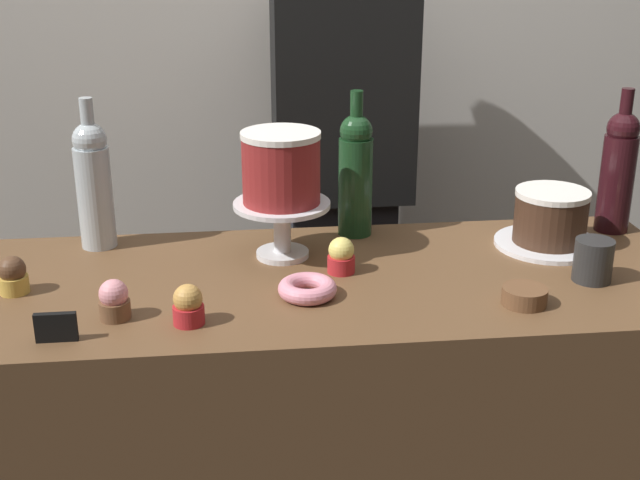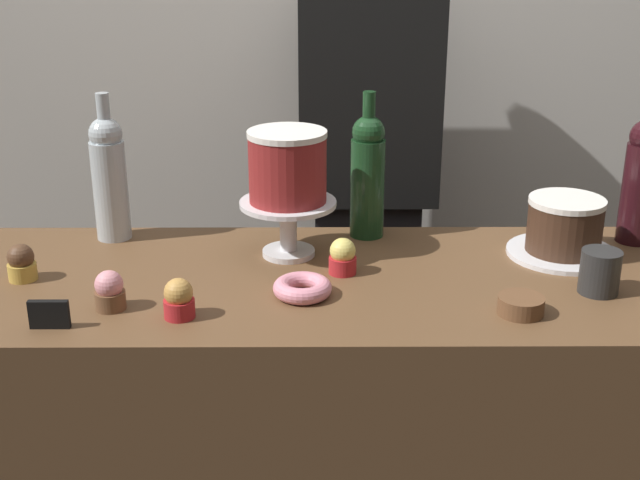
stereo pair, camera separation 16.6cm
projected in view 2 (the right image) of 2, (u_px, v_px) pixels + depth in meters
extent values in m
cube|color=silver|center=(318.00, 15.00, 2.35)|extent=(6.00, 0.05, 2.60)
cube|color=brown|center=(320.00, 463.00, 1.84)|extent=(1.52, 0.58, 0.88)
cylinder|color=silver|center=(289.00, 252.00, 1.80)|extent=(0.11, 0.11, 0.01)
cylinder|color=silver|center=(288.00, 228.00, 1.78)|extent=(0.04, 0.04, 0.10)
cylinder|color=silver|center=(288.00, 203.00, 1.76)|extent=(0.20, 0.20, 0.01)
cylinder|color=maroon|center=(287.00, 169.00, 1.73)|extent=(0.16, 0.16, 0.14)
cylinder|color=white|center=(287.00, 134.00, 1.70)|extent=(0.16, 0.16, 0.01)
cylinder|color=white|center=(562.00, 253.00, 1.80)|extent=(0.23, 0.23, 0.01)
cylinder|color=#3D2619|center=(565.00, 228.00, 1.78)|extent=(0.16, 0.16, 0.10)
cylinder|color=white|center=(567.00, 201.00, 1.76)|extent=(0.16, 0.16, 0.01)
cylinder|color=#193D1E|center=(367.00, 188.00, 1.87)|extent=(0.08, 0.08, 0.22)
sphere|color=#193D1E|center=(369.00, 132.00, 1.83)|extent=(0.07, 0.07, 0.07)
cylinder|color=#193D1E|center=(369.00, 109.00, 1.81)|extent=(0.03, 0.03, 0.08)
cylinder|color=#B2BCC1|center=(111.00, 191.00, 1.86)|extent=(0.08, 0.08, 0.22)
sphere|color=#B2BCC1|center=(105.00, 134.00, 1.81)|extent=(0.07, 0.07, 0.07)
cylinder|color=#B2BCC1|center=(103.00, 111.00, 1.79)|extent=(0.03, 0.03, 0.08)
cylinder|color=black|center=(639.00, 194.00, 1.84)|extent=(0.08, 0.08, 0.22)
cylinder|color=red|center=(179.00, 308.00, 1.51)|extent=(0.06, 0.06, 0.03)
sphere|color=#CC9347|center=(178.00, 292.00, 1.50)|extent=(0.05, 0.05, 0.05)
cylinder|color=gold|center=(23.00, 271.00, 1.67)|extent=(0.06, 0.06, 0.03)
sphere|color=brown|center=(21.00, 257.00, 1.66)|extent=(0.05, 0.05, 0.05)
cylinder|color=red|center=(343.00, 265.00, 1.70)|extent=(0.06, 0.06, 0.03)
sphere|color=#EFDB6B|center=(343.00, 251.00, 1.69)|extent=(0.05, 0.05, 0.05)
cylinder|color=brown|center=(110.00, 300.00, 1.55)|extent=(0.06, 0.06, 0.03)
sphere|color=pink|center=(109.00, 284.00, 1.54)|extent=(0.05, 0.05, 0.05)
torus|color=pink|center=(302.00, 288.00, 1.60)|extent=(0.11, 0.11, 0.03)
cylinder|color=brown|center=(520.00, 311.00, 1.53)|extent=(0.08, 0.08, 0.01)
cylinder|color=brown|center=(521.00, 305.00, 1.53)|extent=(0.08, 0.08, 0.01)
cylinder|color=brown|center=(521.00, 300.00, 1.52)|extent=(0.08, 0.08, 0.01)
cube|color=black|center=(49.00, 314.00, 1.47)|extent=(0.07, 0.01, 0.05)
cylinder|color=#282828|center=(600.00, 272.00, 1.60)|extent=(0.08, 0.08, 0.08)
cube|color=black|center=(364.00, 336.00, 2.44)|extent=(0.28, 0.18, 0.85)
cube|color=black|center=(369.00, 95.00, 2.19)|extent=(0.36, 0.22, 0.55)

